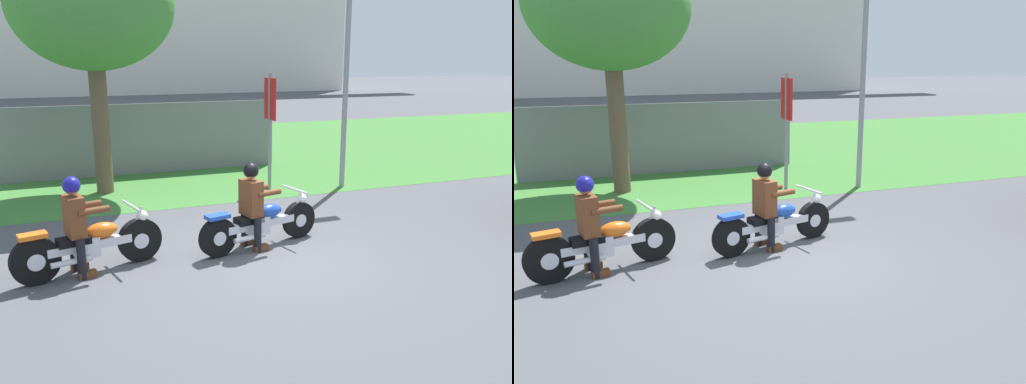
% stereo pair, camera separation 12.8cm
% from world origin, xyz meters
% --- Properties ---
extents(ground, '(120.00, 120.00, 0.00)m').
position_xyz_m(ground, '(0.00, 0.00, 0.00)').
color(ground, '#4C4C51').
extents(grass_verge, '(60.00, 12.00, 0.01)m').
position_xyz_m(grass_verge, '(0.00, 9.18, 0.00)').
color(grass_verge, '#3D7533').
rests_on(grass_verge, ground).
extents(motorcycle_lead, '(2.14, 0.83, 0.86)m').
position_xyz_m(motorcycle_lead, '(-0.06, 0.61, 0.38)').
color(motorcycle_lead, black).
rests_on(motorcycle_lead, ground).
extents(rider_lead, '(0.62, 0.55, 1.38)m').
position_xyz_m(rider_lead, '(-0.22, 0.57, 0.81)').
color(rider_lead, black).
rests_on(rider_lead, ground).
extents(motorcycle_follow, '(2.08, 0.80, 0.88)m').
position_xyz_m(motorcycle_follow, '(-2.65, 0.49, 0.40)').
color(motorcycle_follow, black).
rests_on(motorcycle_follow, ground).
extents(rider_follow, '(0.62, 0.55, 1.41)m').
position_xyz_m(rider_follow, '(-2.82, 0.45, 0.82)').
color(rider_follow, black).
rests_on(rider_follow, ground).
extents(tree_roadside, '(3.38, 3.38, 5.35)m').
position_xyz_m(tree_roadside, '(-2.09, 5.02, 3.97)').
color(tree_roadside, brown).
rests_on(tree_roadside, ground).
extents(streetlight_pole, '(0.96, 0.20, 5.56)m').
position_xyz_m(streetlight_pole, '(3.25, 3.64, 3.49)').
color(streetlight_pole, gray).
rests_on(streetlight_pole, ground).
extents(sign_banner, '(0.08, 0.60, 2.60)m').
position_xyz_m(sign_banner, '(1.43, 3.94, 1.72)').
color(sign_banner, gray).
rests_on(sign_banner, ground).
extents(fence_segment, '(7.00, 0.06, 1.80)m').
position_xyz_m(fence_segment, '(-0.92, 6.66, 0.90)').
color(fence_segment, slate).
rests_on(fence_segment, ground).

